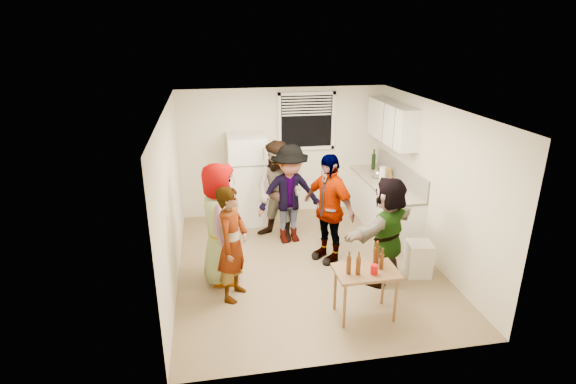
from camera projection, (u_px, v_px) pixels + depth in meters
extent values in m
cube|color=white|center=(247.00, 180.00, 8.47)|extent=(0.70, 0.70, 1.70)
cube|color=white|center=(383.00, 206.00, 8.35)|extent=(0.60, 2.20, 0.86)
cube|color=#BFAE97|center=(385.00, 183.00, 8.19)|extent=(0.64, 2.22, 0.04)
cube|color=#BCB5AB|center=(401.00, 172.00, 8.17)|extent=(0.03, 2.20, 0.36)
cube|color=white|center=(392.00, 123.00, 8.03)|extent=(0.34, 1.60, 0.70)
cylinder|color=white|center=(382.00, 180.00, 8.27)|extent=(0.12, 0.12, 0.25)
cylinder|color=black|center=(373.00, 169.00, 8.90)|extent=(0.08, 0.08, 0.31)
cylinder|color=#47230C|center=(391.00, 193.00, 7.67)|extent=(0.05, 0.05, 0.21)
cylinder|color=#1532D2|center=(387.00, 195.00, 7.56)|extent=(0.10, 0.10, 0.13)
cube|color=gold|center=(389.00, 172.00, 8.52)|extent=(0.02, 0.18, 0.15)
cube|color=beige|center=(418.00, 259.00, 6.80)|extent=(0.41, 0.41, 0.52)
cylinder|color=#47230C|center=(381.00, 269.00, 5.70)|extent=(0.06, 0.06, 0.22)
cylinder|color=#B90807|center=(374.00, 274.00, 5.59)|extent=(0.09, 0.09, 0.12)
imported|color=gray|center=(224.00, 279.00, 6.75)|extent=(1.92, 1.13, 0.58)
imported|color=#141933|center=(235.00, 296.00, 6.32)|extent=(1.73, 1.25, 0.39)
imported|color=#503524|center=(279.00, 239.00, 8.02)|extent=(1.80, 1.93, 0.67)
imported|color=#44444A|center=(290.00, 240.00, 7.96)|extent=(1.34, 1.87, 0.65)
imported|color=black|center=(327.00, 258.00, 7.35)|extent=(2.06, 1.80, 0.43)
imported|color=#CE884D|center=(383.00, 280.00, 6.72)|extent=(2.16, 2.19, 0.48)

